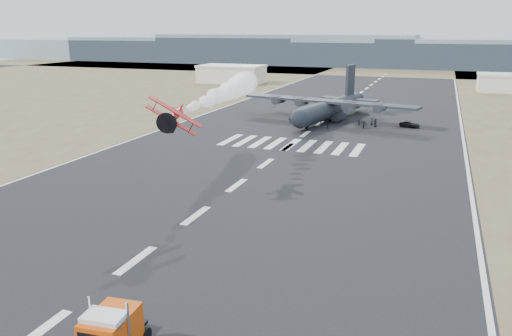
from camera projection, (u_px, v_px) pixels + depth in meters
The scene contains 21 objects.
ground at pixel (136, 260), 45.34m from camera, with size 500.00×500.00×0.00m, color black.
scrub_far at pixel (391, 70), 253.06m from camera, with size 500.00×80.00×0.00m, color brown.
runway_markings at pixel (305, 134), 99.52m from camera, with size 60.00×260.00×0.01m, color silver, non-canonical shape.
ridge_seg_a at pixel (106, 49), 343.48m from camera, with size 150.00×50.00×13.00m, color slate.
ridge_seg_b at pixel (190, 49), 321.52m from camera, with size 150.00×50.00×15.00m, color slate.
ridge_seg_c at pixel (286, 49), 299.55m from camera, with size 150.00×50.00×17.00m, color slate.
ridge_seg_d at pixel (398, 54), 278.40m from camera, with size 150.00×50.00×13.00m, color slate.
hangar_left at pixel (232, 74), 192.73m from camera, with size 24.50×14.50×6.70m.
hangar_right at pixel (511, 83), 164.64m from camera, with size 20.50×12.50×5.90m.
aerobatic_biplane at pixel (173, 117), 59.27m from camera, with size 6.11×6.32×4.94m.
smoke_trail at pixel (238, 86), 87.93m from camera, with size 7.19×37.18×4.36m.
transport_aircraft at pixel (331, 107), 113.79m from camera, with size 40.90×33.48×11.85m.
support_vehicle at pixel (410, 124), 106.42m from camera, with size 1.98×4.28×1.19m, color black.
crew_a at pixel (359, 122), 107.86m from camera, with size 0.62×0.51×1.69m, color black.
crew_b at pixel (320, 119), 110.36m from camera, with size 0.89×0.55×1.84m, color black.
crew_c at pixel (292, 117), 114.06m from camera, with size 1.01×0.47×1.56m, color black.
crew_d at pixel (328, 124), 104.76m from camera, with size 1.04×0.53×1.77m, color black.
crew_e at pixel (375, 123), 106.55m from camera, with size 0.89×0.55×1.82m, color black.
crew_f at pixel (290, 120), 110.74m from camera, with size 1.49×0.48×1.61m, color black.
crew_g at pixel (372, 123), 106.53m from camera, with size 0.68×0.56×1.86m, color black.
crew_h at pixel (364, 125), 104.61m from camera, with size 0.77×0.48×1.59m, color black.
Camera 1 is at (24.61, -35.02, 20.33)m, focal length 35.00 mm.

